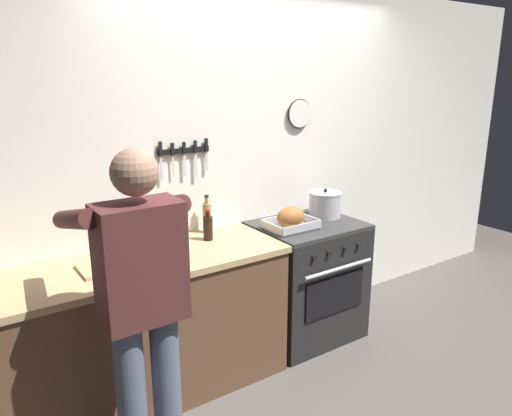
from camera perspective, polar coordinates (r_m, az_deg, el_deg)
The scene contains 14 objects.
ground_plane at distance 3.23m, azimuth 14.71°, elevation -22.44°, with size 8.00×8.00×0.00m, color #4C4742.
wall_back at distance 3.63m, azimuth -0.04°, elevation 5.05°, with size 6.00×0.13×2.60m.
counter_block at distance 3.10m, azimuth -15.27°, elevation -14.16°, with size 2.03×0.65×0.90m.
stove at distance 3.73m, azimuth 5.95°, elevation -8.42°, with size 0.76×0.67×0.90m.
person_cook at distance 2.34m, azimuth -13.35°, elevation -10.43°, with size 0.51×0.63×1.66m.
roasting_pan at distance 3.42m, azimuth 4.15°, elevation -1.34°, with size 0.35×0.26×0.16m.
stock_pot at distance 3.74m, azimuth 8.13°, elevation 0.43°, with size 0.25×0.25×0.22m.
cutting_board at distance 2.88m, azimuth -16.61°, elevation -6.53°, with size 0.36×0.24×0.02m, color tan.
bottle_dish_soap at distance 3.17m, azimuth -10.17°, elevation -2.57°, with size 0.07×0.07×0.21m.
bottle_wine_red at distance 3.08m, azimuth -14.45°, elevation -2.45°, with size 0.07×0.07×0.32m.
bottle_vinegar at distance 3.34m, azimuth -5.79°, elevation -1.06°, with size 0.06×0.06×0.27m.
bottle_soy_sauce at distance 3.19m, azimuth -5.69°, elevation -2.29°, with size 0.06×0.06×0.21m.
bottle_olive_oil at distance 2.96m, azimuth -14.84°, elevation -3.42°, with size 0.06×0.06×0.30m.
bottle_hot_sauce at distance 2.98m, azimuth -16.97°, elevation -4.53°, with size 0.05×0.05×0.18m.
Camera 1 is at (-2.01, -1.60, 1.96)m, focal length 33.91 mm.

